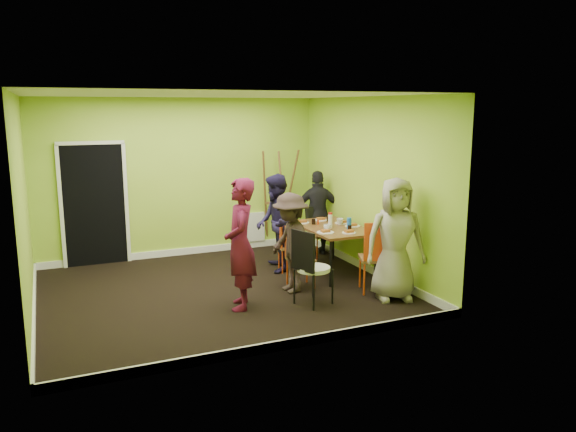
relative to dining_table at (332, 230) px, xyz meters
name	(u,v)px	position (x,y,z in m)	size (l,w,h in m)	color
ground	(221,291)	(-1.95, -0.22, -0.70)	(5.00, 5.00, 0.00)	black
room_walls	(217,224)	(-1.97, -0.17, 0.29)	(5.04, 4.54, 2.82)	#9BC131
dining_table	(332,230)	(0.00, 0.00, 0.00)	(0.90, 1.50, 0.75)	black
chair_left_far	(285,242)	(-0.68, 0.34, -0.21)	(0.42, 0.42, 0.86)	#D84414
chair_left_near	(296,254)	(-0.87, -0.50, -0.19)	(0.41, 0.40, 0.90)	#D84414
chair_back_end	(317,221)	(0.25, 1.05, -0.07)	(0.37, 0.44, 0.89)	#D84414
chair_front_end	(377,253)	(0.07, -1.20, -0.10)	(0.57, 0.57, 1.06)	#D84414
chair_bentwood	(310,264)	(-1.02, -1.28, -0.12)	(0.52, 0.51, 1.04)	black
easel	(279,200)	(-0.18, 1.81, 0.23)	(0.75, 0.70, 1.87)	brown
plate_near_left	(302,223)	(-0.33, 0.44, 0.06)	(0.23, 0.23, 0.01)	white
plate_near_right	(325,232)	(-0.31, -0.36, 0.06)	(0.26, 0.26, 0.01)	white
plate_far_back	(321,220)	(0.06, 0.52, 0.06)	(0.22, 0.22, 0.01)	white
plate_far_front	(349,233)	(0.01, -0.52, 0.06)	(0.21, 0.21, 0.01)	white
plate_wall_back	(342,223)	(0.26, 0.16, 0.06)	(0.23, 0.23, 0.01)	white
plate_wall_front	(353,226)	(0.30, -0.12, 0.06)	(0.24, 0.24, 0.01)	white
thermos	(330,221)	(-0.06, -0.04, 0.16)	(0.07, 0.07, 0.21)	white
blue_bottle	(349,223)	(0.16, -0.26, 0.14)	(0.07, 0.07, 0.18)	blue
orange_bottle	(318,222)	(-0.13, 0.26, 0.09)	(0.03, 0.03, 0.07)	#D84414
glass_mid	(314,222)	(-0.20, 0.27, 0.10)	(0.06, 0.06, 0.09)	black
glass_back	(328,219)	(0.13, 0.39, 0.10)	(0.06, 0.06, 0.10)	black
glass_front	(350,229)	(0.06, -0.45, 0.11)	(0.06, 0.06, 0.10)	black
cup_a	(327,227)	(-0.20, -0.20, 0.10)	(0.12, 0.12, 0.09)	white
cup_b	(340,222)	(0.18, 0.07, 0.11)	(0.11, 0.11, 0.10)	white
person_standing	(240,244)	(-1.89, -0.98, 0.17)	(0.63, 0.42, 1.74)	#530E28
person_left_far	(276,223)	(-0.81, 0.42, 0.10)	(0.77, 0.60, 1.59)	#1C1638
person_left_near	(291,243)	(-1.02, -0.64, 0.03)	(0.93, 0.54, 1.45)	#2E221F
person_back_end	(318,213)	(0.31, 1.13, 0.06)	(0.89, 0.37, 1.52)	black
person_front_end	(395,239)	(0.17, -1.51, 0.16)	(0.83, 0.54, 1.70)	gray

